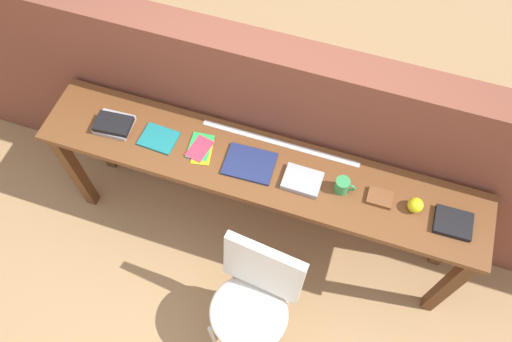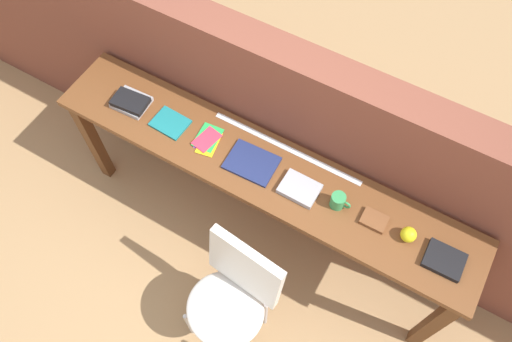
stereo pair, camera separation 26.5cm
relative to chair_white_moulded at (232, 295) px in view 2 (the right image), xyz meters
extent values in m
plane|color=tan|center=(-0.17, 0.30, -0.53)|extent=(40.00, 40.00, 0.00)
cube|color=brown|center=(-0.17, 0.94, 0.19)|extent=(6.00, 0.20, 1.43)
cube|color=brown|center=(-0.17, 0.60, 0.33)|extent=(2.50, 0.44, 0.04)
cube|color=#5B341A|center=(-1.36, 0.44, -0.11)|extent=(0.07, 0.07, 0.84)
cube|color=#5B341A|center=(1.02, 0.44, -0.11)|extent=(0.07, 0.07, 0.84)
cube|color=#5B341A|center=(-1.36, 0.76, -0.11)|extent=(0.07, 0.07, 0.84)
cube|color=#5B341A|center=(1.02, 0.76, -0.11)|extent=(0.07, 0.07, 0.84)
ellipsoid|color=silver|center=(-0.01, -0.07, -0.08)|extent=(0.48, 0.46, 0.08)
cube|color=silver|center=(0.01, 0.12, 0.16)|extent=(0.45, 0.15, 0.40)
cylinder|color=#B2B2B7|center=(-0.19, -0.21, -0.32)|extent=(0.02, 0.02, 0.41)
cylinder|color=#B2B2B7|center=(-0.15, 0.11, -0.32)|extent=(0.02, 0.02, 0.41)
cylinder|color=#B2B2B7|center=(0.17, 0.07, -0.32)|extent=(0.02, 0.02, 0.41)
cube|color=#9E9EA3|center=(-1.03, 0.59, 0.37)|extent=(0.20, 0.17, 0.03)
cube|color=black|center=(-1.02, 0.58, 0.40)|extent=(0.21, 0.15, 0.03)
cube|color=#19757A|center=(-0.75, 0.59, 0.36)|extent=(0.20, 0.17, 0.01)
cube|color=purple|center=(-0.51, 0.60, 0.35)|extent=(0.14, 0.16, 0.00)
cube|color=yellow|center=(-0.49, 0.59, 0.36)|extent=(0.13, 0.18, 0.00)
cube|color=green|center=(-0.51, 0.61, 0.36)|extent=(0.14, 0.18, 0.00)
cube|color=#E5334C|center=(-0.51, 0.60, 0.36)|extent=(0.13, 0.17, 0.00)
cube|color=navy|center=(-0.22, 0.59, 0.36)|extent=(0.28, 0.21, 0.02)
cube|color=#9E9EA3|center=(0.08, 0.58, 0.37)|extent=(0.20, 0.15, 0.03)
cylinder|color=#338C4C|center=(0.29, 0.60, 0.40)|extent=(0.08, 0.08, 0.09)
torus|color=#338C4C|center=(0.33, 0.60, 0.40)|extent=(0.06, 0.01, 0.06)
cube|color=brown|center=(0.49, 0.61, 0.37)|extent=(0.13, 0.10, 0.02)
sphere|color=yellow|center=(0.67, 0.61, 0.39)|extent=(0.08, 0.08, 0.08)
cube|color=black|center=(0.87, 0.58, 0.37)|extent=(0.19, 0.16, 0.03)
cube|color=silver|center=(-0.10, 0.77, 0.35)|extent=(0.91, 0.03, 0.00)
camera|label=1|loc=(0.24, -0.68, 2.69)|focal=35.00mm
camera|label=2|loc=(0.48, -0.57, 2.69)|focal=35.00mm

